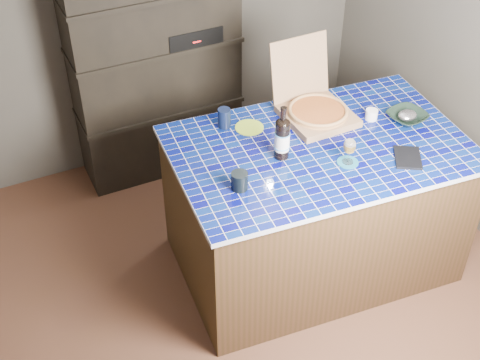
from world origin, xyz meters
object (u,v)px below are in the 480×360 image
mead_bottle (282,138)px  wine_glass (350,146)px  bowl (407,117)px  dvd_case (408,158)px  kitchen_island (315,206)px  pizza_box (316,109)px

mead_bottle → wine_glass: (0.32, -0.21, -0.02)m
mead_bottle → bowl: mead_bottle is taller
dvd_case → bowl: size_ratio=0.89×
mead_bottle → bowl: (0.88, -0.01, -0.10)m
kitchen_island → dvd_case: 0.70m
wine_glass → bowl: wine_glass is taller
mead_bottle → dvd_case: (0.65, -0.33, -0.12)m
kitchen_island → mead_bottle: mead_bottle is taller
kitchen_island → bowl: (0.62, -0.00, 0.51)m
wine_glass → dvd_case: 0.37m
wine_glass → bowl: bearing=20.1°
pizza_box → mead_bottle: bearing=-146.1°
pizza_box → bowl: pizza_box is taller
kitchen_island → pizza_box: size_ratio=3.67×
pizza_box → mead_bottle: (-0.38, -0.27, 0.07)m
kitchen_island → mead_bottle: size_ratio=5.40×
kitchen_island → wine_glass: (0.06, -0.21, 0.59)m
mead_bottle → bowl: bearing=-0.6°
pizza_box → mead_bottle: pizza_box is taller
pizza_box → dvd_case: bearing=-67.7°
kitchen_island → wine_glass: size_ratio=11.30×
kitchen_island → dvd_case: dvd_case is taller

